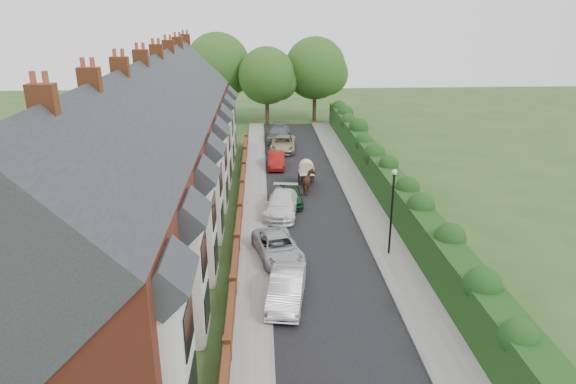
# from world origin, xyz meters

# --- Properties ---
(ground) EXTENTS (140.00, 140.00, 0.00)m
(ground) POSITION_xyz_m (0.00, 0.00, 0.00)
(ground) COLOR #2D4C1E
(ground) RESTS_ON ground
(road) EXTENTS (6.00, 58.00, 0.02)m
(road) POSITION_xyz_m (-0.50, 11.00, 0.01)
(road) COLOR black
(road) RESTS_ON ground
(pavement_hedge_side) EXTENTS (2.20, 58.00, 0.12)m
(pavement_hedge_side) POSITION_xyz_m (3.60, 11.00, 0.06)
(pavement_hedge_side) COLOR gray
(pavement_hedge_side) RESTS_ON ground
(pavement_house_side) EXTENTS (1.70, 58.00, 0.12)m
(pavement_house_side) POSITION_xyz_m (-4.35, 11.00, 0.06)
(pavement_house_side) COLOR gray
(pavement_house_side) RESTS_ON ground
(kerb_hedge_side) EXTENTS (0.18, 58.00, 0.13)m
(kerb_hedge_side) POSITION_xyz_m (2.55, 11.00, 0.07)
(kerb_hedge_side) COLOR gray
(kerb_hedge_side) RESTS_ON ground
(kerb_house_side) EXTENTS (0.18, 58.00, 0.13)m
(kerb_house_side) POSITION_xyz_m (-3.55, 11.00, 0.07)
(kerb_house_side) COLOR gray
(kerb_house_side) RESTS_ON ground
(hedge) EXTENTS (2.10, 58.00, 2.85)m
(hedge) POSITION_xyz_m (5.40, 11.00, 1.60)
(hedge) COLOR #113611
(hedge) RESTS_ON ground
(terrace_row) EXTENTS (9.05, 40.50, 11.50)m
(terrace_row) POSITION_xyz_m (-10.87, 9.98, 4.47)
(terrace_row) COLOR maroon
(terrace_row) RESTS_ON ground
(garden_wall_row) EXTENTS (0.35, 40.35, 1.10)m
(garden_wall_row) POSITION_xyz_m (-5.35, 10.00, 0.46)
(garden_wall_row) COLOR brown
(garden_wall_row) RESTS_ON ground
(lamppost) EXTENTS (0.32, 0.32, 5.16)m
(lamppost) POSITION_xyz_m (3.40, 4.00, 3.30)
(lamppost) COLOR black
(lamppost) RESTS_ON ground
(tree_far_left) EXTENTS (7.14, 6.80, 9.29)m
(tree_far_left) POSITION_xyz_m (-2.65, 40.08, 5.71)
(tree_far_left) COLOR #332316
(tree_far_left) RESTS_ON ground
(tree_far_right) EXTENTS (7.98, 7.60, 10.31)m
(tree_far_right) POSITION_xyz_m (3.39, 42.08, 6.31)
(tree_far_right) COLOR #332316
(tree_far_right) RESTS_ON ground
(tree_far_back) EXTENTS (8.40, 8.00, 10.82)m
(tree_far_back) POSITION_xyz_m (-8.59, 43.08, 6.62)
(tree_far_back) COLOR #332316
(tree_far_back) RESTS_ON ground
(car_silver_a) EXTENTS (2.26, 4.71, 1.49)m
(car_silver_a) POSITION_xyz_m (-2.74, -0.71, 0.74)
(car_silver_a) COLOR silver
(car_silver_a) RESTS_ON ground
(car_silver_b) EXTENTS (3.24, 5.23, 1.35)m
(car_silver_b) POSITION_xyz_m (-3.00, 3.95, 0.67)
(car_silver_b) COLOR #B7B8BF
(car_silver_b) RESTS_ON ground
(car_white) EXTENTS (2.89, 5.45, 1.50)m
(car_white) POSITION_xyz_m (-2.47, 10.60, 0.75)
(car_white) COLOR white
(car_white) RESTS_ON ground
(car_green) EXTENTS (1.71, 4.03, 1.36)m
(car_green) POSITION_xyz_m (-1.78, 12.60, 0.68)
(car_green) COLOR #0F3416
(car_green) RESTS_ON ground
(car_red) EXTENTS (1.60, 4.21, 1.37)m
(car_red) POSITION_xyz_m (-2.49, 21.80, 0.69)
(car_red) COLOR maroon
(car_red) RESTS_ON ground
(car_beige) EXTENTS (2.87, 5.41, 1.45)m
(car_beige) POSITION_xyz_m (-1.65, 27.40, 0.72)
(car_beige) COLOR tan
(car_beige) RESTS_ON ground
(car_grey) EXTENTS (2.93, 5.70, 1.58)m
(car_grey) POSITION_xyz_m (-1.89, 31.58, 0.79)
(car_grey) COLOR slate
(car_grey) RESTS_ON ground
(horse) EXTENTS (1.27, 2.18, 1.73)m
(horse) POSITION_xyz_m (-0.22, 14.77, 0.87)
(horse) COLOR #56311F
(horse) RESTS_ON ground
(horse_cart) EXTENTS (1.23, 2.72, 1.96)m
(horse_cart) POSITION_xyz_m (-0.22, 16.98, 1.12)
(horse_cart) COLOR black
(horse_cart) RESTS_ON ground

